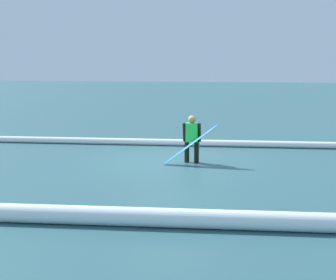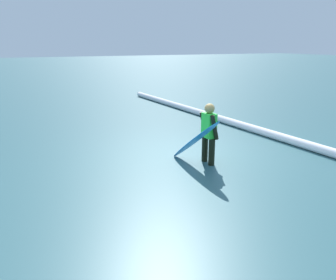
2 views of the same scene
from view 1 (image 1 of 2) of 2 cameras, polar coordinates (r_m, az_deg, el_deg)
name	(u,v)px [view 1 (image 1 of 2)]	position (r m, az deg, el deg)	size (l,w,h in m)	color
ground_plane	(169,161)	(14.01, 0.07, -2.55)	(128.36, 128.36, 0.00)	#2E5A60
surfer	(192,137)	(13.75, 2.83, 0.42)	(0.52, 0.23, 1.36)	black
surfboard	(190,145)	(13.43, 2.65, -0.56)	(1.57, 0.48, 1.18)	#268CE5
wave_crest_foreground	(131,142)	(16.91, -4.46, -0.19)	(0.23, 0.23, 15.10)	white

